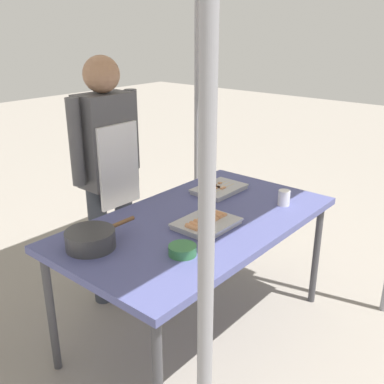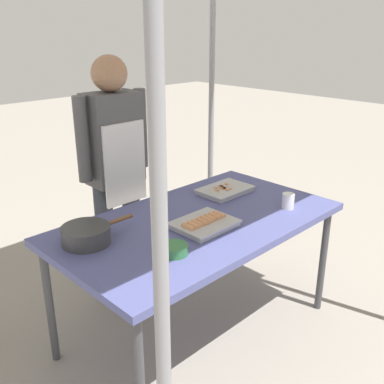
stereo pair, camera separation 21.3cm
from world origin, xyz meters
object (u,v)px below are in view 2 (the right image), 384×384
at_px(drink_cup_near_edge, 288,201).
at_px(vendor_woman, 115,161).
at_px(tray_meat_skewers, 225,190).
at_px(condiment_bowl, 174,249).
at_px(stall_table, 198,228).
at_px(tray_grilled_sausages, 204,224).
at_px(cooking_wok, 86,234).

relative_size(drink_cup_near_edge, vendor_woman, 0.06).
distance_m(tray_meat_skewers, condiment_bowl, 0.87).
bearing_deg(stall_table, drink_cup_near_edge, -27.65).
bearing_deg(tray_meat_skewers, drink_cup_near_edge, -81.33).
xyz_separation_m(stall_table, tray_grilled_sausages, (-0.05, -0.09, 0.07)).
xyz_separation_m(tray_grilled_sausages, condiment_bowl, (-0.32, -0.11, 0.00)).
height_order(tray_meat_skewers, condiment_bowl, condiment_bowl).
bearing_deg(condiment_bowl, vendor_woman, 70.84).
relative_size(stall_table, cooking_wok, 3.98).
height_order(tray_grilled_sausages, tray_meat_skewers, tray_grilled_sausages).
xyz_separation_m(condiment_bowl, drink_cup_near_edge, (0.85, -0.06, 0.02)).
bearing_deg(vendor_woman, tray_grilled_sausages, 90.27).
bearing_deg(tray_meat_skewers, tray_grilled_sausages, -150.34).
height_order(cooking_wok, condiment_bowl, cooking_wok).
bearing_deg(tray_meat_skewers, condiment_bowl, -154.52).
bearing_deg(condiment_bowl, tray_grilled_sausages, 18.67).
xyz_separation_m(stall_table, tray_meat_skewers, (0.42, 0.18, 0.07)).
relative_size(stall_table, vendor_woman, 1.00).
relative_size(tray_grilled_sausages, vendor_woman, 0.20).
height_order(tray_meat_skewers, drink_cup_near_edge, drink_cup_near_edge).
bearing_deg(stall_table, condiment_bowl, -151.41).
height_order(tray_grilled_sausages, vendor_woman, vendor_woman).
xyz_separation_m(tray_grilled_sausages, cooking_wok, (-0.55, 0.28, 0.03)).
bearing_deg(tray_grilled_sausages, condiment_bowl, -161.33).
bearing_deg(tray_grilled_sausages, drink_cup_near_edge, -17.16).
relative_size(tray_grilled_sausages, drink_cup_near_edge, 3.47).
distance_m(tray_grilled_sausages, cooking_wok, 0.62).
xyz_separation_m(tray_grilled_sausages, drink_cup_near_edge, (0.54, -0.17, 0.03)).
relative_size(stall_table, condiment_bowl, 11.92).
bearing_deg(condiment_bowl, stall_table, 28.59).
distance_m(cooking_wok, vendor_woman, 0.76).
relative_size(tray_meat_skewers, cooking_wok, 0.84).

